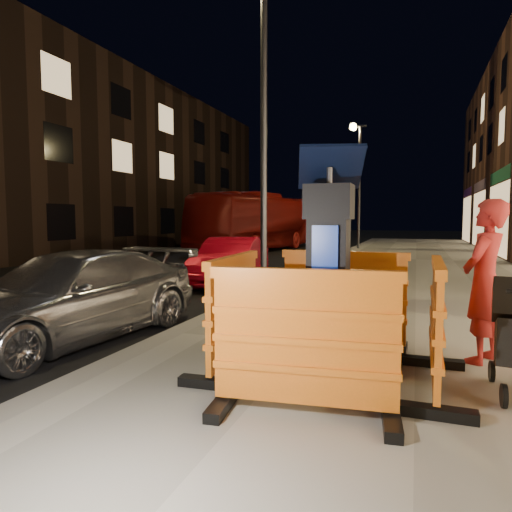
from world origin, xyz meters
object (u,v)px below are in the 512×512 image
(barrier_front, at_px, (304,344))
(barrier_back, at_px, (343,301))
(parking_kiosk, at_px, (328,271))
(man, at_px, (485,281))
(bus_doubledecker, at_px, (261,250))
(barrier_kerbside, at_px, (234,311))
(car_silver, at_px, (72,340))
(car_red, at_px, (231,284))
(barrier_bldgside, at_px, (436,326))

(barrier_front, xyz_separation_m, barrier_back, (0.00, 1.90, 0.00))
(parking_kiosk, bearing_deg, man, 32.83)
(barrier_front, distance_m, bus_doubledecker, 20.50)
(man, bearing_deg, barrier_kerbside, -40.57)
(car_silver, relative_size, bus_doubledecker, 0.39)
(barrier_back, height_order, car_red, barrier_back)
(parking_kiosk, relative_size, car_red, 0.57)
(car_silver, relative_size, man, 2.42)
(parking_kiosk, bearing_deg, car_red, 118.49)
(barrier_front, relative_size, barrier_bldgside, 1.00)
(barrier_front, xyz_separation_m, barrier_bldgside, (0.95, 0.95, 0.00))
(barrier_front, bearing_deg, bus_doubledecker, 103.48)
(barrier_front, xyz_separation_m, barrier_kerbside, (-0.95, 0.95, 0.00))
(barrier_bldgside, distance_m, car_red, 7.76)
(bus_doubledecker, bearing_deg, barrier_bldgside, -58.29)
(barrier_kerbside, bearing_deg, bus_doubledecker, 14.78)
(barrier_front, xyz_separation_m, man, (1.44, 1.92, 0.28))
(parking_kiosk, distance_m, man, 1.75)
(parking_kiosk, bearing_deg, bus_doubledecker, 109.42)
(barrier_back, xyz_separation_m, barrier_kerbside, (-0.95, -0.95, 0.00))
(barrier_bldgside, xyz_separation_m, man, (0.49, 0.97, 0.28))
(barrier_back, xyz_separation_m, bus_doubledecker, (-6.91, 17.39, -0.71))
(barrier_kerbside, distance_m, car_red, 6.83)
(car_red, bearing_deg, barrier_back, -63.19)
(barrier_bldgside, relative_size, car_silver, 0.35)
(car_silver, bearing_deg, car_red, 96.92)
(barrier_bldgside, height_order, car_red, barrier_bldgside)
(barrier_back, distance_m, car_red, 6.45)
(barrier_kerbside, distance_m, car_silver, 2.84)
(barrier_front, xyz_separation_m, car_red, (-3.58, 7.22, -0.71))
(barrier_front, relative_size, bus_doubledecker, 0.14)
(car_red, height_order, man, man)
(barrier_back, distance_m, man, 1.47)
(man, bearing_deg, barrier_back, -61.77)
(barrier_back, bearing_deg, parking_kiosk, -88.23)
(barrier_bldgside, xyz_separation_m, bus_doubledecker, (-7.86, 18.34, -0.71))
(barrier_kerbside, bearing_deg, barrier_back, -48.23)
(barrier_bldgside, bearing_deg, barrier_kerbside, 90.77)
(barrier_kerbside, distance_m, man, 2.60)
(barrier_front, bearing_deg, barrier_bldgside, 38.77)
(barrier_back, bearing_deg, barrier_kerbside, -133.23)
(barrier_kerbside, relative_size, car_silver, 0.35)
(barrier_front, distance_m, barrier_bldgside, 1.34)
(parking_kiosk, height_order, car_red, parking_kiosk)
(car_silver, bearing_deg, man, 10.45)
(man, bearing_deg, car_silver, -59.54)
(parking_kiosk, relative_size, car_silver, 0.49)
(barrier_kerbside, xyz_separation_m, car_silver, (-2.66, 0.69, -0.71))
(parking_kiosk, distance_m, barrier_kerbside, 1.05)
(barrier_front, bearing_deg, car_red, 110.14)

